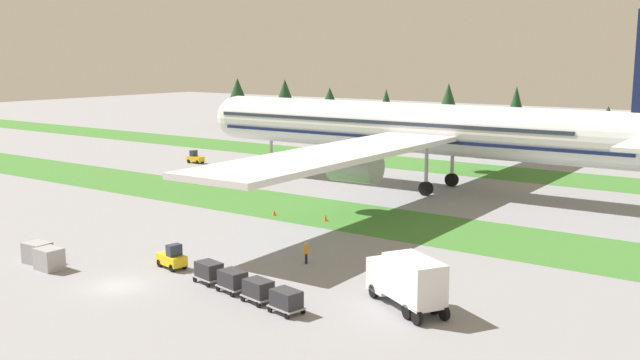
{
  "coord_description": "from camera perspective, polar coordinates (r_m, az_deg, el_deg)",
  "views": [
    {
      "loc": [
        41.14,
        -32.05,
        16.48
      ],
      "look_at": [
        -0.98,
        26.29,
        4.0
      ],
      "focal_mm": 40.61,
      "sensor_mm": 36.0,
      "label": 1
    }
  ],
  "objects": [
    {
      "name": "ground_plane",
      "position": [
        54.69,
        -15.64,
        -8.07
      ],
      "size": [
        400.0,
        400.0,
        0.0
      ],
      "primitive_type": "plane",
      "color": "gray"
    },
    {
      "name": "grass_strip_near",
      "position": [
        75.48,
        1.83,
        -2.77
      ],
      "size": [
        320.0,
        12.06,
        0.01
      ],
      "primitive_type": "cube",
      "color": "#3D752D",
      "rests_on": "ground"
    },
    {
      "name": "grass_strip_far",
      "position": [
        106.85,
        12.74,
        0.72
      ],
      "size": [
        320.0,
        12.06,
        0.01
      ],
      "primitive_type": "cube",
      "color": "#3D752D",
      "rests_on": "ground"
    },
    {
      "name": "airliner",
      "position": [
        89.79,
        8.27,
        4.03
      ],
      "size": [
        66.13,
        80.95,
        21.09
      ],
      "rotation": [
        0.0,
        0.0,
        1.6
      ],
      "color": "white",
      "rests_on": "ground"
    },
    {
      "name": "baggage_tug",
      "position": [
        57.96,
        -11.57,
        -6.04
      ],
      "size": [
        2.8,
        1.77,
        1.97
      ],
      "rotation": [
        0.0,
        0.0,
        1.38
      ],
      "color": "yellow",
      "rests_on": "ground"
    },
    {
      "name": "cargo_dolly_lead",
      "position": [
        53.87,
        -8.74,
        -7.07
      ],
      "size": [
        2.45,
        1.89,
        1.55
      ],
      "rotation": [
        0.0,
        0.0,
        1.38
      ],
      "color": "#A3A3A8",
      "rests_on": "ground"
    },
    {
      "name": "cargo_dolly_second",
      "position": [
        51.6,
        -6.9,
        -7.78
      ],
      "size": [
        2.45,
        1.89,
        1.55
      ],
      "rotation": [
        0.0,
        0.0,
        1.38
      ],
      "color": "#A3A3A8",
      "rests_on": "ground"
    },
    {
      "name": "cargo_dolly_third",
      "position": [
        49.4,
        -4.89,
        -8.56
      ],
      "size": [
        2.45,
        1.89,
        1.55
      ],
      "rotation": [
        0.0,
        0.0,
        1.38
      ],
      "color": "#A3A3A8",
      "rests_on": "ground"
    },
    {
      "name": "cargo_dolly_fourth",
      "position": [
        47.27,
        -2.68,
        -9.39
      ],
      "size": [
        2.45,
        1.89,
        1.55
      ],
      "rotation": [
        0.0,
        0.0,
        1.38
      ],
      "color": "#A3A3A8",
      "rests_on": "ground"
    },
    {
      "name": "catering_truck",
      "position": [
        48.19,
        6.85,
        -7.77
      ],
      "size": [
        7.18,
        5.46,
        3.58
      ],
      "rotation": [
        0.0,
        0.0,
        1.05
      ],
      "color": "silver",
      "rests_on": "ground"
    },
    {
      "name": "pushback_tractor",
      "position": [
        113.08,
        -9.81,
        1.73
      ],
      "size": [
        2.63,
        1.37,
        1.97
      ],
      "rotation": [
        0.0,
        0.0,
        4.74
      ],
      "color": "yellow",
      "rests_on": "ground"
    },
    {
      "name": "ground_crew_marshaller",
      "position": [
        57.98,
        -1.09,
        -5.7
      ],
      "size": [
        0.36,
        0.5,
        1.74
      ],
      "rotation": [
        0.0,
        0.0,
        2.07
      ],
      "color": "black",
      "rests_on": "ground"
    },
    {
      "name": "uld_container_0",
      "position": [
        62.47,
        -21.37,
        -5.36
      ],
      "size": [
        2.12,
        1.75,
        1.67
      ],
      "primitive_type": "cube",
      "rotation": [
        0.0,
        0.0,
        0.08
      ],
      "color": "#A3A3A8",
      "rests_on": "ground"
    },
    {
      "name": "uld_container_1",
      "position": [
        60.24,
        -20.56,
        -5.84
      ],
      "size": [
        2.04,
        1.65,
        1.7
      ],
      "primitive_type": "cube",
      "rotation": [
        0.0,
        0.0,
        -0.03
      ],
      "color": "#A3A3A8",
      "rests_on": "ground"
    },
    {
      "name": "taxiway_marker_0",
      "position": [
        75.43,
        -3.64,
        -2.57
      ],
      "size": [
        0.44,
        0.44,
        0.59
      ],
      "primitive_type": "cone",
      "color": "orange",
      "rests_on": "ground"
    },
    {
      "name": "taxiway_marker_1",
      "position": [
        72.79,
        0.43,
        -2.97
      ],
      "size": [
        0.44,
        0.44,
        0.68
      ],
      "primitive_type": "cone",
      "color": "orange",
      "rests_on": "ground"
    },
    {
      "name": "distant_tree_line",
      "position": [
        137.97,
        17.41,
        5.4
      ],
      "size": [
        158.92,
        10.9,
        12.37
      ],
      "color": "#4C3823",
      "rests_on": "ground"
    }
  ]
}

